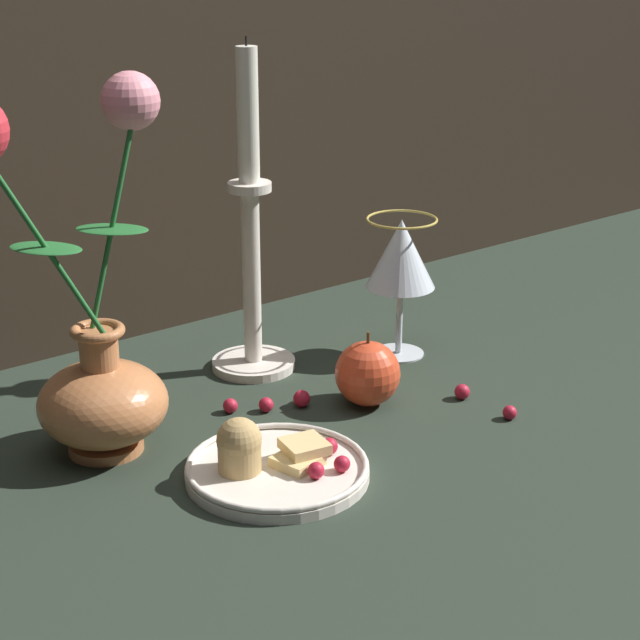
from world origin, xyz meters
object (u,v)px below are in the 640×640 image
(plate_with_pastries, at_px, (272,464))
(apple_beside_vase, at_px, (369,374))
(vase, at_px, (92,346))
(candlestick, at_px, (251,256))
(wine_glass, at_px, (401,258))

(plate_with_pastries, distance_m, apple_beside_vase, 0.19)
(vase, distance_m, candlestick, 0.25)
(plate_with_pastries, distance_m, candlestick, 0.29)
(wine_glass, xyz_separation_m, candlestick, (-0.16, 0.07, 0.02))
(apple_beside_vase, bearing_deg, candlestick, 103.98)
(vase, distance_m, wine_glass, 0.40)
(candlestick, distance_m, apple_beside_vase, 0.19)
(plate_with_pastries, bearing_deg, vase, 125.43)
(vase, height_order, plate_with_pastries, vase)
(apple_beside_vase, bearing_deg, wine_glass, 35.47)
(vase, bearing_deg, candlestick, 18.89)
(vase, relative_size, apple_beside_vase, 4.37)
(vase, distance_m, apple_beside_vase, 0.30)
(wine_glass, xyz_separation_m, apple_beside_vase, (-0.12, -0.09, -0.08))
(plate_with_pastries, distance_m, wine_glass, 0.35)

